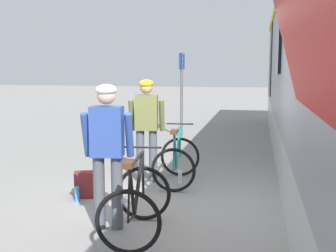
{
  "coord_description": "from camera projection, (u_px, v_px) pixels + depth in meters",
  "views": [
    {
      "loc": [
        0.9,
        -5.49,
        1.94
      ],
      "look_at": [
        -0.47,
        0.83,
        1.05
      ],
      "focal_mm": 44.58,
      "sensor_mm": 36.0,
      "label": 1
    }
  ],
  "objects": [
    {
      "name": "cyclist_near_in_olive",
      "position": [
        146.0,
        121.0,
        7.11
      ],
      "size": [
        0.64,
        0.37,
        1.76
      ],
      "color": "#4C515B",
      "rests_on": "ground"
    },
    {
      "name": "cyclist_far_in_blue",
      "position": [
        107.0,
        144.0,
        4.97
      ],
      "size": [
        0.64,
        0.37,
        1.76
      ],
      "color": "#4C515B",
      "rests_on": "ground"
    },
    {
      "name": "water_bottle_by_the_backpack",
      "position": [
        77.0,
        194.0,
        6.13
      ],
      "size": [
        0.07,
        0.07,
        0.22
      ],
      "primitive_type": "cylinder",
      "color": "#338CCC",
      "rests_on": "ground"
    },
    {
      "name": "bicycle_far_black",
      "position": [
        136.0,
        203.0,
        4.82
      ],
      "size": [
        0.83,
        1.14,
        0.99
      ],
      "color": "black",
      "rests_on": "ground"
    },
    {
      "name": "bicycle_near_teal",
      "position": [
        177.0,
        160.0,
        7.05
      ],
      "size": [
        0.79,
        1.12,
        0.99
      ],
      "color": "black",
      "rests_on": "ground"
    },
    {
      "name": "ground_plane",
      "position": [
        188.0,
        210.0,
        5.77
      ],
      "size": [
        80.0,
        80.0,
        0.0
      ],
      "primitive_type": "plane",
      "color": "gray"
    },
    {
      "name": "platform_sign_post",
      "position": [
        182.0,
        80.0,
        11.8
      ],
      "size": [
        0.08,
        0.7,
        2.4
      ],
      "color": "#595B60",
      "rests_on": "ground"
    },
    {
      "name": "backpack_on_platform",
      "position": [
        84.0,
        185.0,
        6.31
      ],
      "size": [
        0.32,
        0.26,
        0.4
      ],
      "primitive_type": "cube",
      "rotation": [
        0.0,
        0.0,
        0.34
      ],
      "color": "maroon",
      "rests_on": "ground"
    },
    {
      "name": "water_bottle_near_the_bikes",
      "position": [
        180.0,
        177.0,
        7.11
      ],
      "size": [
        0.07,
        0.07,
        0.22
      ],
      "primitive_type": "cylinder",
      "color": "silver",
      "rests_on": "ground"
    }
  ]
}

